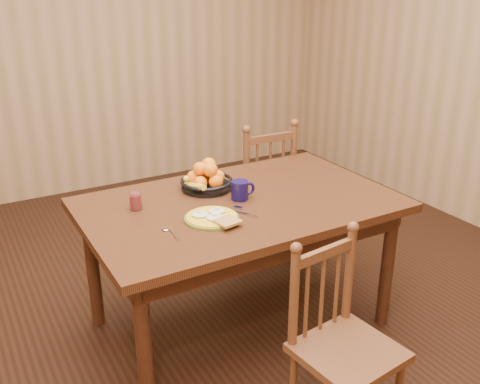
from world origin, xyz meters
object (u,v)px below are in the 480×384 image
breakfast_plate (213,217)px  fruit_bowl (206,179)px  coffee_mug (241,190)px  chair_near (342,344)px  chair_far (259,190)px  dining_table (240,216)px

breakfast_plate → fruit_bowl: fruit_bowl is taller
coffee_mug → fruit_bowl: bearing=112.2°
chair_near → breakfast_plate: 0.83m
chair_far → fruit_bowl: 0.84m
dining_table → chair_near: chair_near is taller
dining_table → breakfast_plate: 0.28m
coffee_mug → fruit_bowl: (-0.09, 0.22, 0.00)m
chair_far → chair_near: chair_far is taller
dining_table → chair_near: bearing=-89.9°
dining_table → chair_near: 0.88m
fruit_bowl → dining_table: bearing=-72.9°
dining_table → coffee_mug: coffee_mug is taller
breakfast_plate → fruit_bowl: bearing=67.7°
chair_far → breakfast_plate: 1.17m
dining_table → fruit_bowl: size_ratio=5.52×
breakfast_plate → fruit_bowl: size_ratio=1.02×
dining_table → fruit_bowl: 0.29m
breakfast_plate → fruit_bowl: 0.41m
chair_near → breakfast_plate: chair_near is taller
chair_near → coffee_mug: bearing=82.6°
fruit_bowl → breakfast_plate: bearing=-112.3°
breakfast_plate → chair_near: bearing=-72.2°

